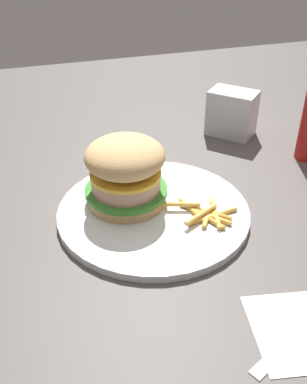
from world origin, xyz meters
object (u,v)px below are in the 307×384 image
sandwich (125,171)px  napkin_dispenser (232,113)px  napkin (302,330)px  fries_pile (204,214)px  plate (153,212)px  fork (303,327)px

sandwich → napkin_dispenser: 0.33m
napkin → napkin_dispenser: 0.50m
fries_pile → napkin_dispenser: 0.31m
sandwich → fries_pile: sandwich is taller
plate → napkin: 0.27m
napkin → fork: size_ratio=0.67×
fries_pile → fork: (-0.21, -0.03, -0.01)m
plate → napkin: bearing=-159.9°
fork → napkin_dispenser: napkin_dispenser is taller
napkin_dispenser → fries_pile: bearing=-76.7°
fries_pile → plate: bearing=58.0°
sandwich → fries_pile: bearing=-126.3°
fries_pile → sandwich: bearing=53.7°
sandwich → napkin_dispenser: (0.19, -0.27, -0.02)m
sandwich → napkin_dispenser: size_ratio=1.39×
plate → sandwich: 0.08m
plate → sandwich: (0.03, 0.03, 0.06)m
fork → napkin_dispenser: bearing=-16.3°
fries_pile → fork: bearing=-172.2°
sandwich → napkin: size_ratio=1.14×
fries_pile → napkin_dispenser: (0.26, -0.17, 0.03)m
fork → napkin_dispenser: (0.47, -0.14, 0.04)m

